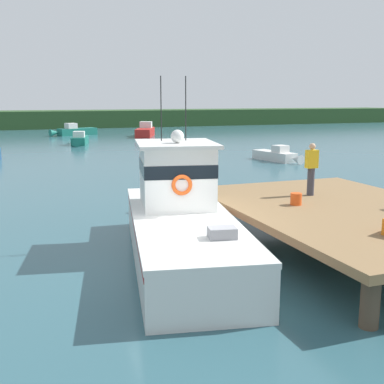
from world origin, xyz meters
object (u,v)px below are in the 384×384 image
object	(u,v)px
moored_boat_near_channel	(146,131)
main_fishing_boat	(179,218)
deckhand_by_the_boat	(311,168)
mooring_buoy_outer	(188,183)
moored_boat_off_the_point	(80,140)
moored_boat_far_left	(74,131)
mooring_buoy_inshore	(296,185)
bait_bucket	(296,199)
moored_boat_mid_harbor	(277,156)

from	to	relation	value
moored_boat_near_channel	main_fishing_boat	bearing A→B (deg)	-103.58
deckhand_by_the_boat	mooring_buoy_outer	bearing A→B (deg)	95.71
moored_boat_near_channel	moored_boat_off_the_point	size ratio (longest dim) A/B	1.28
moored_boat_far_left	mooring_buoy_inshore	bearing A→B (deg)	-81.26
deckhand_by_the_boat	main_fishing_boat	bearing A→B (deg)	-171.85
main_fishing_boat	deckhand_by_the_boat	distance (m)	4.71
bait_bucket	moored_boat_near_channel	size ratio (longest dim) A/B	0.05
main_fishing_boat	mooring_buoy_outer	size ratio (longest dim) A/B	25.33
main_fishing_boat	bait_bucket	world-z (taller)	main_fishing_boat
main_fishing_boat	moored_boat_mid_harbor	distance (m)	20.88
main_fishing_boat	moored_boat_near_channel	xyz separation A→B (m)	(9.81, 40.64, -0.46)
moored_boat_near_channel	moored_boat_off_the_point	distance (m)	10.97
bait_bucket	deckhand_by_the_boat	size ratio (longest dim) A/B	0.21
bait_bucket	deckhand_by_the_boat	xyz separation A→B (m)	(1.18, 1.07, 0.69)
main_fishing_boat	bait_bucket	bearing A→B (deg)	-7.04
mooring_buoy_outer	moored_boat_near_channel	bearing A→B (deg)	78.80
moored_boat_far_left	mooring_buoy_outer	size ratio (longest dim) A/B	14.00
deckhand_by_the_boat	moored_boat_off_the_point	size ratio (longest dim) A/B	0.33
moored_boat_near_channel	mooring_buoy_outer	bearing A→B (deg)	-101.20
moored_boat_far_left	moored_boat_off_the_point	world-z (taller)	moored_boat_far_left
mooring_buoy_inshore	moored_boat_mid_harbor	bearing A→B (deg)	64.91
deckhand_by_the_boat	moored_boat_far_left	bearing A→B (deg)	92.60
deckhand_by_the_boat	moored_boat_near_channel	xyz separation A→B (m)	(5.26, 39.98, -1.51)
moored_boat_near_channel	moored_boat_off_the_point	bearing A→B (deg)	-138.08
main_fishing_boat	bait_bucket	distance (m)	3.41
main_fishing_boat	moored_boat_far_left	size ratio (longest dim) A/B	1.81
deckhand_by_the_boat	mooring_buoy_inshore	bearing A→B (deg)	61.03
bait_bucket	moored_boat_off_the_point	size ratio (longest dim) A/B	0.07
moored_boat_far_left	moored_boat_mid_harbor	bearing A→B (deg)	-70.29
moored_boat_mid_harbor	moored_boat_off_the_point	size ratio (longest dim) A/B	0.88
mooring_buoy_outer	mooring_buoy_inshore	bearing A→B (deg)	-25.01
moored_boat_near_channel	moored_boat_far_left	size ratio (longest dim) A/B	1.14
moored_boat_mid_harbor	moored_boat_off_the_point	distance (m)	19.95
bait_bucket	moored_boat_far_left	bearing A→B (deg)	91.04
bait_bucket	moored_boat_far_left	xyz separation A→B (m)	(-0.82, 45.14, -0.89)
moored_boat_off_the_point	mooring_buoy_inshore	xyz separation A→B (m)	(6.63, -25.90, -0.26)
bait_bucket	moored_boat_near_channel	world-z (taller)	moored_boat_near_channel
moored_boat_off_the_point	deckhand_by_the_boat	bearing A→B (deg)	-84.93
moored_boat_near_channel	mooring_buoy_outer	distance (m)	31.68
main_fishing_boat	mooring_buoy_outer	bearing A→B (deg)	69.06
main_fishing_boat	bait_bucket	xyz separation A→B (m)	(3.36, -0.42, 0.36)
bait_bucket	mooring_buoy_outer	distance (m)	10.05
bait_bucket	moored_boat_far_left	world-z (taller)	bait_bucket
moored_boat_far_left	mooring_buoy_inshore	world-z (taller)	moored_boat_far_left
moored_boat_mid_harbor	bait_bucket	bearing A→B (deg)	-118.47
deckhand_by_the_boat	moored_boat_near_channel	bearing A→B (deg)	82.50
mooring_buoy_inshore	main_fishing_boat	bearing A→B (deg)	-138.22
main_fishing_boat	moored_boat_off_the_point	world-z (taller)	main_fishing_boat
bait_bucket	mooring_buoy_outer	size ratio (longest dim) A/B	0.86
moored_boat_near_channel	moored_boat_off_the_point	xyz separation A→B (m)	(-8.16, -7.33, -0.13)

